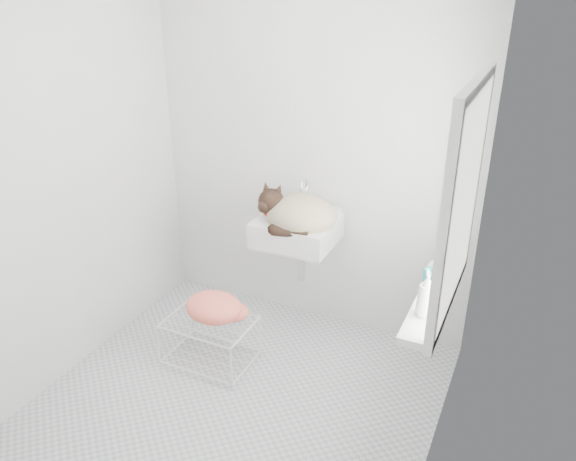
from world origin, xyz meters
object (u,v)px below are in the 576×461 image
at_px(sink, 297,219).
at_px(wire_rack, 210,342).
at_px(bottle_a, 424,315).
at_px(bottle_b, 433,294).
at_px(bottle_c, 439,282).
at_px(cat, 297,214).

relative_size(sink, wire_rack, 0.95).
height_order(wire_rack, bottle_a, bottle_a).
xyz_separation_m(bottle_a, bottle_b, (0.00, 0.21, 0.00)).
distance_m(sink, bottle_c, 1.07).
relative_size(cat, wire_rack, 0.99).
distance_m(sink, wire_rack, 0.95).
bearing_deg(sink, bottle_c, -23.37).
height_order(bottle_a, bottle_b, bottle_b).
height_order(sink, bottle_b, sink).
xyz_separation_m(wire_rack, bottle_c, (1.33, 0.12, 0.70)).
bearing_deg(bottle_b, wire_rack, -179.99).
height_order(cat, bottle_c, cat).
xyz_separation_m(cat, bottle_b, (0.97, -0.53, -0.04)).
xyz_separation_m(cat, bottle_a, (0.97, -0.74, -0.04)).
xyz_separation_m(bottle_a, bottle_c, (0.00, 0.33, 0.00)).
relative_size(bottle_a, bottle_b, 0.96).
bearing_deg(bottle_a, cat, 142.78).
xyz_separation_m(bottle_b, bottle_c, (0.00, 0.12, 0.00)).
bearing_deg(cat, wire_rack, -115.76).
bearing_deg(sink, bottle_a, -37.57).
bearing_deg(bottle_c, sink, 156.63).
xyz_separation_m(sink, cat, (0.01, -0.02, 0.04)).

